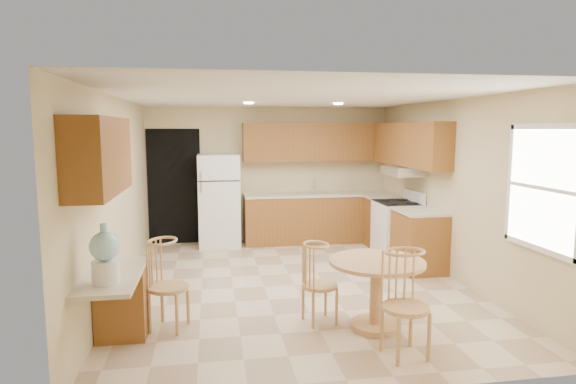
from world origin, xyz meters
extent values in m
plane|color=beige|center=(0.00, 0.00, 0.00)|extent=(5.50, 5.50, 0.00)
cube|color=white|center=(0.00, 0.00, 2.50)|extent=(4.50, 5.50, 0.02)
cube|color=beige|center=(0.00, 2.75, 1.25)|extent=(4.50, 0.02, 2.50)
cube|color=beige|center=(0.00, -2.75, 1.25)|extent=(4.50, 0.02, 2.50)
cube|color=beige|center=(-2.25, 0.00, 1.25)|extent=(0.02, 5.50, 2.50)
cube|color=beige|center=(2.25, 0.00, 1.25)|extent=(0.02, 5.50, 2.50)
cube|color=black|center=(-1.75, 2.73, 1.05)|extent=(0.90, 0.02, 2.10)
cube|color=brown|center=(0.88, 2.45, 0.43)|extent=(2.75, 0.60, 0.87)
cube|color=beige|center=(0.88, 2.45, 0.89)|extent=(2.75, 0.63, 0.04)
cube|color=brown|center=(1.95, 1.85, 0.43)|extent=(0.60, 0.59, 0.87)
cube|color=beige|center=(1.95, 1.85, 0.89)|extent=(0.63, 0.59, 0.04)
cube|color=brown|center=(1.95, 0.40, 0.43)|extent=(0.60, 0.80, 0.87)
cube|color=beige|center=(1.95, 0.40, 0.89)|extent=(0.63, 0.80, 0.04)
cube|color=brown|center=(0.88, 2.58, 1.85)|extent=(2.75, 0.33, 0.70)
cube|color=brown|center=(2.08, 1.21, 1.85)|extent=(0.33, 2.42, 0.70)
cube|color=brown|center=(-2.08, -1.60, 1.85)|extent=(0.33, 1.40, 0.70)
cube|color=silver|center=(0.85, 2.45, 0.91)|extent=(0.78, 0.44, 0.01)
cube|color=silver|center=(2.00, 1.18, 1.42)|extent=(0.50, 0.76, 0.14)
cube|color=brown|center=(-2.00, -1.32, 0.36)|extent=(0.48, 0.42, 0.72)
cube|color=beige|center=(-2.00, -1.70, 0.75)|extent=(0.50, 1.20, 0.04)
cube|color=white|center=(2.23, -1.85, 1.50)|extent=(0.05, 1.00, 1.20)
cube|color=white|center=(2.22, -1.85, 2.12)|extent=(0.05, 1.10, 0.06)
cube|color=white|center=(2.22, -1.85, 0.88)|extent=(0.05, 1.10, 0.06)
cube|color=white|center=(2.22, -1.32, 1.50)|extent=(0.05, 0.06, 1.28)
cylinder|color=white|center=(-0.50, 1.20, 2.48)|extent=(0.14, 0.14, 0.02)
cylinder|color=white|center=(0.90, 1.20, 2.48)|extent=(0.14, 0.14, 0.02)
cube|color=white|center=(-0.95, 2.40, 0.82)|extent=(0.73, 0.68, 1.65)
cube|color=black|center=(-0.95, 2.06, 1.21)|extent=(0.71, 0.01, 0.02)
cube|color=silver|center=(-1.25, 2.05, 1.12)|extent=(0.03, 0.03, 0.18)
cube|color=silver|center=(-1.25, 2.05, 1.31)|extent=(0.03, 0.03, 0.14)
cube|color=white|center=(1.92, 1.18, 0.45)|extent=(0.65, 0.76, 0.90)
cube|color=black|center=(1.92, 1.18, 0.91)|extent=(0.64, 0.75, 0.02)
cube|color=white|center=(2.20, 1.18, 1.00)|extent=(0.06, 0.76, 0.18)
cylinder|color=tan|center=(0.60, -1.53, 0.03)|extent=(0.54, 0.54, 0.06)
cylinder|color=tan|center=(0.60, -1.53, 0.36)|extent=(0.13, 0.13, 0.66)
cylinder|color=tan|center=(0.60, -1.53, 0.72)|extent=(1.00, 1.00, 0.04)
cylinder|color=tan|center=(0.05, -1.28, 0.41)|extent=(0.38, 0.38, 0.04)
cylinder|color=tan|center=(-0.09, -1.15, 0.21)|extent=(0.03, 0.03, 0.41)
cylinder|color=tan|center=(0.19, -1.15, 0.21)|extent=(0.03, 0.03, 0.41)
cylinder|color=tan|center=(-0.09, -1.42, 0.21)|extent=(0.03, 0.03, 0.41)
cylinder|color=tan|center=(0.19, -1.42, 0.21)|extent=(0.03, 0.03, 0.41)
cylinder|color=tan|center=(0.65, -2.18, 0.46)|extent=(0.43, 0.43, 0.04)
cylinder|color=tan|center=(0.50, -2.03, 0.23)|extent=(0.04, 0.04, 0.46)
cylinder|color=tan|center=(0.81, -2.03, 0.23)|extent=(0.04, 0.04, 0.46)
cylinder|color=tan|center=(0.50, -2.34, 0.23)|extent=(0.04, 0.04, 0.46)
cylinder|color=tan|center=(0.81, -2.34, 0.23)|extent=(0.04, 0.04, 0.46)
cylinder|color=tan|center=(-1.55, -1.20, 0.45)|extent=(0.42, 0.42, 0.04)
cylinder|color=tan|center=(-1.70, -1.05, 0.22)|extent=(0.04, 0.04, 0.45)
cylinder|color=tan|center=(-1.40, -1.05, 0.22)|extent=(0.04, 0.04, 0.45)
cylinder|color=tan|center=(-1.70, -1.35, 0.22)|extent=(0.04, 0.04, 0.45)
cylinder|color=tan|center=(-1.40, -1.35, 0.22)|extent=(0.04, 0.04, 0.45)
cylinder|color=white|center=(-2.00, -1.97, 0.87)|extent=(0.24, 0.24, 0.20)
sphere|color=#9CD3F2|center=(-2.00, -1.97, 1.10)|extent=(0.25, 0.25, 0.25)
cylinder|color=#9CD3F2|center=(-2.00, -1.97, 1.26)|extent=(0.06, 0.06, 0.07)
camera|label=1|loc=(-1.09, -6.19, 2.09)|focal=30.00mm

